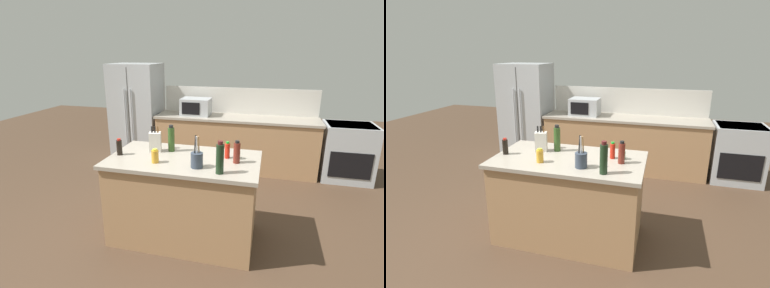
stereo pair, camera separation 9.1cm
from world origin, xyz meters
The scene contains 17 objects.
ground_plane centered at (0.00, 0.00, 0.00)m, with size 14.00×14.00×0.00m, color #473323.
back_counter_run centered at (0.30, 2.20, 0.47)m, with size 2.78×0.66×0.94m.
wall_backsplash centered at (0.30, 2.52, 1.17)m, with size 2.74×0.03×0.46m, color beige.
kitchen_island centered at (0.00, 0.00, 0.47)m, with size 1.60×0.91×0.94m.
refrigerator centered at (-1.56, 2.25, 0.90)m, with size 0.86×0.75×1.81m.
range_oven centered at (2.11, 2.20, 0.47)m, with size 0.76×0.65×0.92m.
microwave centered at (-0.41, 2.20, 1.09)m, with size 0.50×0.39×0.29m.
knife_block centered at (-0.37, 0.13, 1.05)m, with size 0.15×0.13×0.29m.
utensil_crock centered at (0.20, -0.22, 1.02)m, with size 0.12×0.12×0.32m.
vinegar_bottle centered at (0.56, 0.00, 1.05)m, with size 0.07×0.07×0.23m.
soy_sauce_bottle centered at (-0.71, -0.07, 1.03)m, with size 0.06×0.06×0.18m.
wine_bottle centered at (0.44, -0.31, 1.09)m, with size 0.07×0.07×0.31m.
olive_oil_bottle centered at (-0.20, 0.19, 1.08)m, with size 0.07×0.07×0.30m.
hot_sauce_bottle centered at (0.45, 0.12, 1.02)m, with size 0.05×0.05×0.18m.
honey_jar centered at (-0.24, -0.20, 1.01)m, with size 0.07×0.07×0.15m.
spice_jar_oregano centered at (0.55, 0.12, 0.99)m, with size 0.06×0.06×0.10m.
spice_jar_paprika centered at (-0.23, 0.29, 0.99)m, with size 0.05×0.05×0.10m.
Camera 2 is at (0.93, -2.84, 2.03)m, focal length 28.00 mm.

